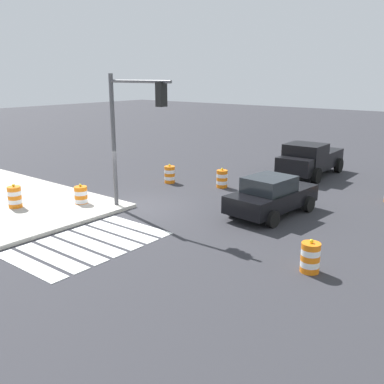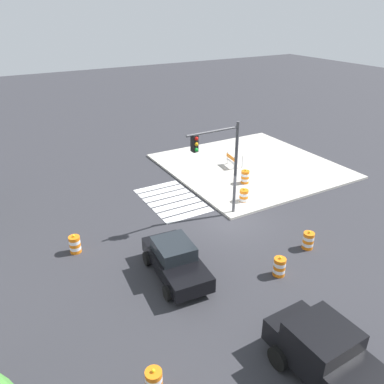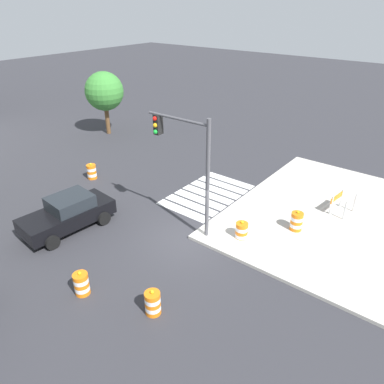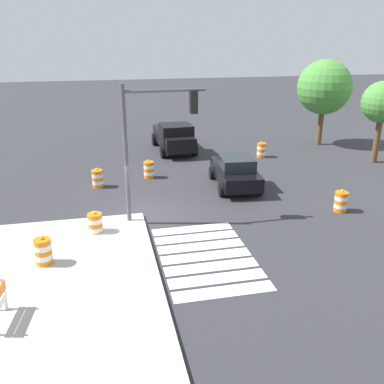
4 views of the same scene
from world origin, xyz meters
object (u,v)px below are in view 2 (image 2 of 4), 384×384
(traffic_barrel_median_far, at_px, (308,240))
(traffic_barrel_on_sidewalk, at_px, (245,177))
(traffic_light_pole, at_px, (220,156))
(traffic_barrel_far_curb, at_px, (279,267))
(traffic_barrel_median_near, at_px, (244,196))
(traffic_barrel_near_corner, at_px, (154,382))
(traffic_barrel_crosswalk_end, at_px, (75,244))
(sports_car, at_px, (175,260))
(pickup_truck, at_px, (334,362))
(construction_barricade, at_px, (232,159))

(traffic_barrel_median_far, bearing_deg, traffic_barrel_on_sidewalk, -13.24)
(traffic_light_pole, bearing_deg, traffic_barrel_far_curb, 176.14)
(traffic_barrel_median_near, height_order, traffic_barrel_median_far, same)
(traffic_barrel_near_corner, bearing_deg, traffic_barrel_median_far, -71.04)
(traffic_barrel_near_corner, bearing_deg, traffic_barrel_crosswalk_end, 1.07)
(sports_car, xyz_separation_m, pickup_truck, (-7.58, -1.78, 0.16))
(traffic_barrel_crosswalk_end, xyz_separation_m, traffic_barrel_far_curb, (-6.50, -7.68, 0.00))
(traffic_barrel_near_corner, relative_size, traffic_barrel_median_near, 1.00)
(traffic_barrel_far_curb, xyz_separation_m, construction_barricade, (11.65, -5.57, 0.27))
(traffic_barrel_median_near, distance_m, traffic_barrel_on_sidewalk, 2.72)
(traffic_barrel_near_corner, height_order, traffic_barrel_on_sidewalk, traffic_barrel_on_sidewalk)
(traffic_barrel_median_near, distance_m, construction_barricade, 5.72)
(traffic_barrel_median_near, bearing_deg, sports_car, 120.92)
(traffic_barrel_median_near, bearing_deg, traffic_barrel_on_sidewalk, -38.35)
(sports_car, distance_m, traffic_barrel_median_far, 7.04)
(traffic_barrel_median_near, xyz_separation_m, traffic_barrel_on_sidewalk, (2.13, -1.68, 0.15))
(traffic_barrel_crosswalk_end, distance_m, construction_barricade, 14.22)
(sports_car, bearing_deg, traffic_light_pole, -53.38)
(pickup_truck, xyz_separation_m, traffic_barrel_median_far, (6.13, -5.10, -0.52))
(traffic_barrel_near_corner, bearing_deg, pickup_truck, -116.77)
(traffic_barrel_median_far, xyz_separation_m, traffic_barrel_on_sidewalk, (7.79, -1.83, 0.15))
(sports_car, xyz_separation_m, construction_barricade, (9.26, -9.70, -0.09))
(traffic_barrel_crosswalk_end, height_order, traffic_barrel_on_sidewalk, traffic_barrel_on_sidewalk)
(pickup_truck, height_order, traffic_barrel_median_near, pickup_truck)
(traffic_barrel_near_corner, bearing_deg, sports_car, -34.17)
(pickup_truck, relative_size, traffic_barrel_near_corner, 5.10)
(traffic_barrel_median_near, distance_m, traffic_barrel_median_far, 5.67)
(pickup_truck, relative_size, traffic_barrel_on_sidewalk, 5.10)
(traffic_barrel_near_corner, xyz_separation_m, traffic_barrel_crosswalk_end, (9.09, 0.17, 0.00))
(traffic_barrel_crosswalk_end, bearing_deg, traffic_barrel_median_far, -118.08)
(traffic_barrel_far_curb, bearing_deg, traffic_barrel_median_near, -23.67)
(traffic_barrel_median_far, distance_m, construction_barricade, 11.08)
(sports_car, bearing_deg, traffic_barrel_on_sidewalk, -53.96)
(construction_barricade, bearing_deg, traffic_barrel_far_curb, 154.44)
(pickup_truck, distance_m, traffic_barrel_median_near, 12.92)
(traffic_barrel_median_far, bearing_deg, pickup_truck, 140.21)
(traffic_barrel_crosswalk_end, bearing_deg, pickup_truck, -155.51)
(construction_barricade, distance_m, traffic_light_pole, 8.48)
(traffic_barrel_on_sidewalk, bearing_deg, traffic_barrel_median_far, 166.76)
(traffic_barrel_median_near, bearing_deg, traffic_barrel_median_far, 178.50)
(traffic_barrel_near_corner, height_order, traffic_barrel_median_near, same)
(pickup_truck, relative_size, traffic_barrel_median_near, 5.10)
(traffic_barrel_crosswalk_end, xyz_separation_m, traffic_barrel_median_far, (-5.56, -10.43, 0.00))
(traffic_barrel_far_curb, distance_m, traffic_barrel_on_sidewalk, 9.86)
(traffic_barrel_median_far, height_order, traffic_barrel_far_curb, same)
(traffic_barrel_crosswalk_end, xyz_separation_m, construction_barricade, (5.15, -13.25, 0.27))
(sports_car, height_order, traffic_barrel_far_curb, sports_car)
(construction_barricade, bearing_deg, traffic_barrel_on_sidewalk, 161.21)
(traffic_barrel_near_corner, bearing_deg, construction_barricade, -42.58)
(construction_barricade, bearing_deg, traffic_barrel_near_corner, 137.42)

